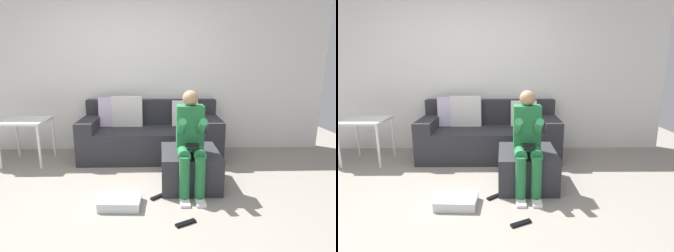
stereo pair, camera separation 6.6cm
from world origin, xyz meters
TOP-DOWN VIEW (x-y plane):
  - ground_plane at (0.00, 0.00)m, footprint 8.01×8.01m
  - wall_back at (0.00, 2.09)m, footprint 6.16×0.10m
  - couch_sectional at (0.27, 1.67)m, footprint 2.04×0.86m
  - ottoman at (0.76, 0.65)m, footprint 0.66×0.73m
  - person_seated at (0.74, 0.46)m, footprint 0.29×0.58m
  - storage_bin at (0.01, 0.15)m, footprint 0.42×0.32m
  - side_table at (-1.48, 1.43)m, footprint 0.60×0.56m
  - remote_near_ottoman at (0.64, -0.19)m, footprint 0.20×0.13m
  - remote_by_storage_bin at (0.39, 0.31)m, footprint 0.17×0.16m

SIDE VIEW (x-z plane):
  - ground_plane at x=0.00m, z-range 0.00..0.00m
  - remote_near_ottoman at x=0.64m, z-range 0.00..0.02m
  - remote_by_storage_bin at x=0.39m, z-range 0.00..0.02m
  - storage_bin at x=0.01m, z-range 0.00..0.10m
  - ottoman at x=0.76m, z-range 0.00..0.41m
  - couch_sectional at x=0.27m, z-range -0.13..0.78m
  - side_table at x=-1.48m, z-range 0.23..0.86m
  - person_seated at x=0.74m, z-range 0.05..1.17m
  - wall_back at x=0.00m, z-range 0.00..2.58m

